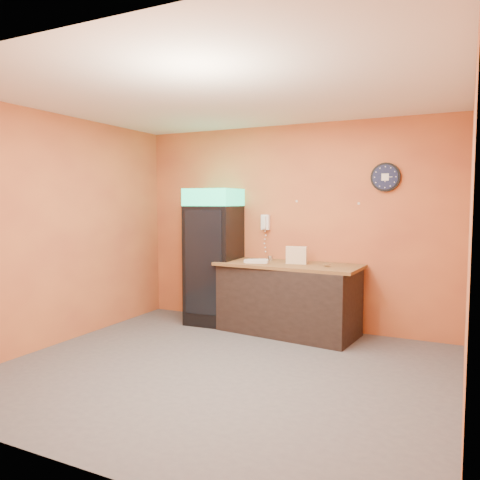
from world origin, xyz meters
The scene contains 15 objects.
floor centered at (0.00, 0.00, 0.00)m, with size 4.50×4.50×0.00m, color #47474C.
back_wall centered at (0.00, 2.00, 1.40)m, with size 4.50×0.02×2.80m, color #D4753B.
left_wall centered at (-2.25, 0.00, 1.40)m, with size 0.02×4.00×2.80m, color #D4753B.
right_wall centered at (2.25, 0.00, 1.40)m, with size 0.02×4.00×2.80m, color #D4753B.
ceiling centered at (0.00, 0.00, 2.80)m, with size 4.50×4.00×0.02m, color white.
beverage_cooler centered at (-1.02, 1.61, 0.94)m, with size 0.71×0.72×1.92m.
prep_counter centered at (0.13, 1.60, 0.44)m, with size 1.78×0.79×0.89m, color black.
wall_clock centered at (1.28, 1.97, 2.05)m, with size 0.37×0.06×0.37m.
wall_phone centered at (-0.35, 1.95, 1.45)m, with size 0.12×0.10×0.21m.
butcher_paper centered at (0.13, 1.60, 0.91)m, with size 1.88×0.81×0.04m, color brown.
sub_roll_stack centered at (0.23, 1.62, 1.04)m, with size 0.28×0.14×0.23m.
wrapped_sandwich_left centered at (-0.32, 1.49, 0.95)m, with size 0.26×0.10×0.04m, color silver.
wrapped_sandwich_mid centered at (-0.26, 1.47, 0.95)m, with size 0.30×0.12×0.04m, color silver.
wrapped_sandwich_right centered at (-0.31, 1.60, 0.95)m, with size 0.25×0.10×0.04m, color silver.
kitchen_tool centered at (-0.20, 1.79, 0.96)m, with size 0.07×0.07×0.07m, color silver.
Camera 1 is at (2.23, -4.17, 1.74)m, focal length 35.00 mm.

